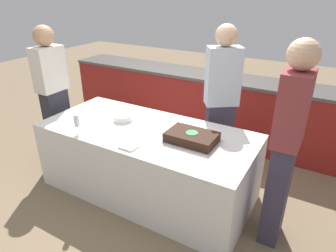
{
  "coord_description": "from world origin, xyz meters",
  "views": [
    {
      "loc": [
        1.53,
        -2.2,
        2.04
      ],
      "look_at": [
        0.25,
        0.0,
        0.83
      ],
      "focal_mm": 32.0,
      "sensor_mm": 36.0,
      "label": 1
    }
  ],
  "objects_px": {
    "wine_glass": "(77,121)",
    "person_seated_right": "(286,145)",
    "plate_stack": "(123,118)",
    "cake": "(192,137)",
    "person_seated_left": "(53,94)",
    "person_cutting_cake": "(221,101)"
  },
  "relations": [
    {
      "from": "wine_glass",
      "to": "person_seated_right",
      "type": "height_order",
      "value": "person_seated_right"
    },
    {
      "from": "person_seated_right",
      "to": "plate_stack",
      "type": "bearing_deg",
      "value": -92.21
    },
    {
      "from": "plate_stack",
      "to": "wine_glass",
      "type": "relative_size",
      "value": 1.0
    },
    {
      "from": "plate_stack",
      "to": "cake",
      "type": "bearing_deg",
      "value": -4.46
    },
    {
      "from": "plate_stack",
      "to": "person_seated_left",
      "type": "relative_size",
      "value": 0.12
    },
    {
      "from": "plate_stack",
      "to": "wine_glass",
      "type": "height_order",
      "value": "wine_glass"
    },
    {
      "from": "person_seated_left",
      "to": "plate_stack",
      "type": "bearing_deg",
      "value": -86.24
    },
    {
      "from": "person_seated_left",
      "to": "person_seated_right",
      "type": "xyz_separation_m",
      "value": [
        2.61,
        0.0,
        0.04
      ]
    },
    {
      "from": "cake",
      "to": "person_cutting_cake",
      "type": "bearing_deg",
      "value": 90.0
    },
    {
      "from": "cake",
      "to": "person_seated_left",
      "type": "height_order",
      "value": "person_seated_left"
    },
    {
      "from": "plate_stack",
      "to": "wine_glass",
      "type": "distance_m",
      "value": 0.51
    },
    {
      "from": "person_cutting_cake",
      "to": "person_seated_right",
      "type": "xyz_separation_m",
      "value": [
        0.8,
        -0.71,
        0.02
      ]
    },
    {
      "from": "plate_stack",
      "to": "person_cutting_cake",
      "type": "xyz_separation_m",
      "value": [
        0.84,
        0.65,
        0.14
      ]
    },
    {
      "from": "wine_glass",
      "to": "person_cutting_cake",
      "type": "bearing_deg",
      "value": 47.54
    },
    {
      "from": "person_cutting_cake",
      "to": "person_seated_left",
      "type": "height_order",
      "value": "person_cutting_cake"
    },
    {
      "from": "cake",
      "to": "wine_glass",
      "type": "xyz_separation_m",
      "value": [
        -1.02,
        -0.4,
        0.09
      ]
    },
    {
      "from": "cake",
      "to": "person_cutting_cake",
      "type": "height_order",
      "value": "person_cutting_cake"
    },
    {
      "from": "wine_glass",
      "to": "person_cutting_cake",
      "type": "distance_m",
      "value": 1.51
    },
    {
      "from": "person_cutting_cake",
      "to": "person_seated_right",
      "type": "height_order",
      "value": "person_seated_right"
    },
    {
      "from": "person_seated_left",
      "to": "cake",
      "type": "bearing_deg",
      "value": -90.06
    },
    {
      "from": "cake",
      "to": "wine_glass",
      "type": "bearing_deg",
      "value": -158.56
    },
    {
      "from": "person_seated_left",
      "to": "wine_glass",
      "type": "bearing_deg",
      "value": -117.12
    }
  ]
}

